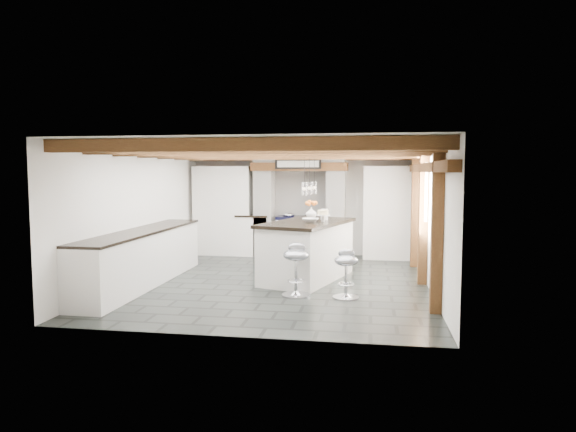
% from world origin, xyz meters
% --- Properties ---
extents(ground, '(6.00, 6.00, 0.00)m').
position_xyz_m(ground, '(0.00, 0.00, 0.00)').
color(ground, black).
rests_on(ground, ground).
extents(room_shell, '(6.00, 6.03, 6.00)m').
position_xyz_m(room_shell, '(-0.61, 1.42, 1.07)').
color(room_shell, white).
rests_on(room_shell, ground).
extents(range_cooker, '(1.00, 0.63, 0.99)m').
position_xyz_m(range_cooker, '(0.00, 2.68, 0.47)').
color(range_cooker, black).
rests_on(range_cooker, ground).
extents(kitchen_island, '(1.64, 2.29, 1.36)m').
position_xyz_m(kitchen_island, '(0.46, 0.28, 0.52)').
color(kitchen_island, white).
rests_on(kitchen_island, ground).
extents(bar_stool_near, '(0.39, 0.39, 0.73)m').
position_xyz_m(bar_stool_near, '(1.20, -0.99, 0.45)').
color(bar_stool_near, silver).
rests_on(bar_stool_near, ground).
extents(bar_stool_far, '(0.43, 0.43, 0.81)m').
position_xyz_m(bar_stool_far, '(0.44, -0.97, 0.50)').
color(bar_stool_far, silver).
rests_on(bar_stool_far, ground).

